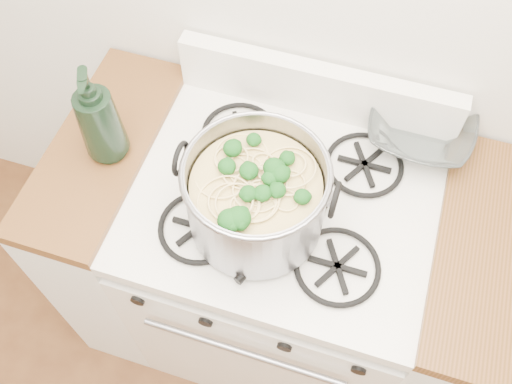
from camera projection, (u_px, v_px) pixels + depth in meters
name	position (u px, v px, depth m)	size (l,w,h in m)	color
gas_range	(278.00, 272.00, 1.83)	(0.76, 0.66, 0.92)	white
counter_left	(133.00, 226.00, 1.89)	(0.25, 0.65, 0.92)	silver
stock_pot	(256.00, 198.00, 1.28)	(0.36, 0.33, 0.22)	gray
spatula	(305.00, 205.00, 1.38)	(0.29, 0.31, 0.02)	black
glass_bowl	(419.00, 132.00, 1.49)	(0.11, 0.11, 0.03)	white
bottle	(97.00, 115.00, 1.36)	(0.11, 0.11, 0.29)	black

